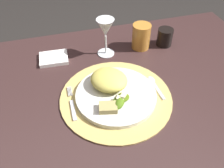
% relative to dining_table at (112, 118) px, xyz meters
% --- Properties ---
extents(dining_table, '(1.36, 0.87, 0.74)m').
position_rel_dining_table_xyz_m(dining_table, '(0.00, 0.00, 0.00)').
color(dining_table, '#3A2524').
rests_on(dining_table, ground).
extents(placemat, '(0.38, 0.38, 0.01)m').
position_rel_dining_table_xyz_m(placemat, '(0.01, -0.03, 0.15)').
color(placemat, tan).
rests_on(placemat, dining_table).
extents(dinner_plate, '(0.27, 0.27, 0.02)m').
position_rel_dining_table_xyz_m(dinner_plate, '(0.01, -0.03, 0.16)').
color(dinner_plate, silver).
rests_on(dinner_plate, placemat).
extents(pasta_serving, '(0.17, 0.18, 0.05)m').
position_rel_dining_table_xyz_m(pasta_serving, '(-0.01, 0.02, 0.20)').
color(pasta_serving, '#E0D35D').
rests_on(pasta_serving, dinner_plate).
extents(salad_greens, '(0.07, 0.08, 0.02)m').
position_rel_dining_table_xyz_m(salad_greens, '(0.01, -0.08, 0.18)').
color(salad_greens, '#4E6813').
rests_on(salad_greens, dinner_plate).
extents(bread_piece, '(0.06, 0.05, 0.02)m').
position_rel_dining_table_xyz_m(bread_piece, '(-0.04, -0.09, 0.18)').
color(bread_piece, tan).
rests_on(bread_piece, dinner_plate).
extents(fork, '(0.02, 0.15, 0.00)m').
position_rel_dining_table_xyz_m(fork, '(-0.14, -0.03, 0.16)').
color(fork, silver).
rests_on(fork, placemat).
extents(spoon, '(0.02, 0.12, 0.01)m').
position_rel_dining_table_xyz_m(spoon, '(0.15, -0.01, 0.16)').
color(spoon, silver).
rests_on(spoon, placemat).
extents(napkin, '(0.12, 0.10, 0.02)m').
position_rel_dining_table_xyz_m(napkin, '(-0.18, 0.24, 0.16)').
color(napkin, white).
rests_on(napkin, dining_table).
extents(wine_glass, '(0.07, 0.07, 0.16)m').
position_rel_dining_table_xyz_m(wine_glass, '(0.04, 0.23, 0.26)').
color(wine_glass, silver).
rests_on(wine_glass, dining_table).
extents(amber_tumbler, '(0.08, 0.08, 0.11)m').
position_rel_dining_table_xyz_m(amber_tumbler, '(0.19, 0.23, 0.20)').
color(amber_tumbler, '#C88231').
rests_on(amber_tumbler, dining_table).
extents(dark_tumbler, '(0.07, 0.07, 0.08)m').
position_rel_dining_table_xyz_m(dark_tumbler, '(0.30, 0.22, 0.19)').
color(dark_tumbler, black).
rests_on(dark_tumbler, dining_table).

